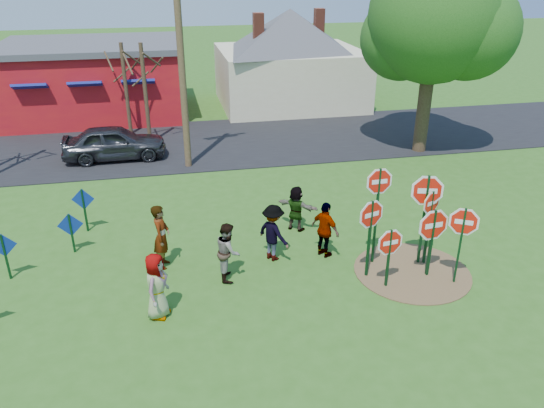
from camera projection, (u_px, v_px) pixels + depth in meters
The scene contains 26 objects.
ground at pixel (247, 271), 14.80m from camera, with size 120.00×120.00×0.00m, color #2D5B1A.
road at pixel (208, 143), 25.00m from camera, with size 120.00×7.50×0.04m, color black.
dirt_patch at pixel (412, 271), 14.73m from camera, with size 3.20×3.20×0.03m, color brown.
red_building at pixel (94, 79), 28.94m from camera, with size 9.40×7.69×3.90m.
cream_house at pixel (290, 54), 30.57m from camera, with size 9.40×9.40×6.50m.
stop_sign_a at pixel (390, 246), 13.58m from camera, with size 0.97×0.16×1.82m.
stop_sign_b at pixel (378, 192), 14.27m from camera, with size 1.00×0.07×3.02m.
stop_sign_c at pixel (426, 200), 14.37m from camera, with size 1.15×0.34×2.84m.
stop_sign_d at pixel (431, 209), 14.44m from camera, with size 0.84×0.42×2.37m.
stop_sign_e at pixel (433, 230), 13.99m from camera, with size 1.19×0.15×2.15m.
stop_sign_f at pixel (463, 228), 13.56m from camera, with size 0.90×0.52×2.34m.
stop_sign_g at pixel (371, 222), 13.85m from camera, with size 1.00×0.35×2.41m.
blue_diamond_b at pixel (4, 251), 14.08m from camera, with size 0.68×0.09×1.37m.
blue_diamond_c at pixel (71, 229), 15.43m from camera, with size 0.73×0.07×1.26m.
blue_diamond_d at pixel (84, 205), 16.59m from camera, with size 0.70×0.11×1.46m.
person_a at pixel (157, 286), 12.59m from camera, with size 0.83×0.54×1.70m, color #496396.
person_b at pixel (161, 236), 14.65m from camera, with size 0.69×0.45×1.88m, color #25685E.
person_c at pixel (228, 251), 14.16m from camera, with size 0.79×0.62×1.64m, color brown.
person_d at pixel (273, 233), 15.05m from camera, with size 1.09×0.63×1.69m, color #2C2D31.
person_e at pixel (325, 230), 15.20m from camera, with size 0.99×0.41×1.70m, color #41284E.
person_f at pixel (296, 208), 16.76m from camera, with size 1.38×0.44×1.48m, color #1E4826.
suv at pixel (114, 142), 22.68m from camera, with size 1.73×4.29×1.46m, color #313136.
utility_pole at pixel (181, 54), 20.29m from camera, with size 2.11×0.63×8.77m.
leafy_tree at pixel (437, 24), 21.75m from camera, with size 6.01×5.48×8.54m.
bare_tree_east at pixel (144, 80), 23.76m from camera, with size 1.80×1.80×4.60m.
bare_tree_extra at pixel (125, 76), 25.12m from camera, with size 1.80×1.80×4.41m.
Camera 1 is at (-1.87, -12.52, 7.92)m, focal length 35.00 mm.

